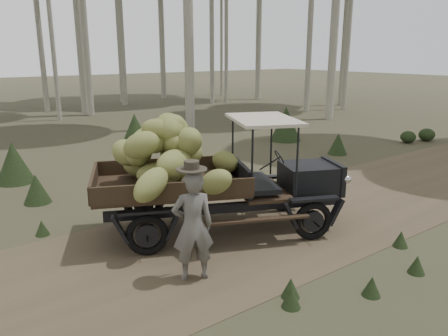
{
  "coord_description": "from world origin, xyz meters",
  "views": [
    {
      "loc": [
        -5.28,
        -5.99,
        3.39
      ],
      "look_at": [
        -0.53,
        0.38,
        1.26
      ],
      "focal_mm": 35.0,
      "sensor_mm": 36.0,
      "label": 1
    }
  ],
  "objects": [
    {
      "name": "farmer",
      "position": [
        -2.02,
        -0.83,
        0.88
      ],
      "size": [
        0.74,
        0.62,
        1.87
      ],
      "rotation": [
        0.0,
        0.0,
        2.75
      ],
      "color": "#5D5A55",
      "rests_on": "ground"
    },
    {
      "name": "ground",
      "position": [
        0.0,
        0.0,
        0.0
      ],
      "size": [
        120.0,
        120.0,
        0.0
      ],
      "primitive_type": "plane",
      "color": "#473D2B",
      "rests_on": "ground"
    },
    {
      "name": "dirt_track",
      "position": [
        0.0,
        0.0,
        0.0
      ],
      "size": [
        70.0,
        4.0,
        0.01
      ],
      "primitive_type": "cube",
      "color": "brown",
      "rests_on": "ground"
    },
    {
      "name": "banana_truck",
      "position": [
        -1.1,
        0.62,
        1.41
      ],
      "size": [
        4.93,
        3.35,
        2.39
      ],
      "rotation": [
        0.0,
        0.0,
        -0.43
      ],
      "color": "black",
      "rests_on": "ground"
    }
  ]
}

